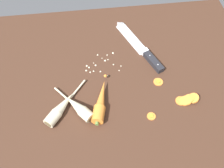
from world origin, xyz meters
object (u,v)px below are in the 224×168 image
(carrot_slice_stack, at_px, (187,100))
(chefs_knife, at_px, (137,44))
(parsnip_mid_left, at_px, (61,108))
(parsnip_front, at_px, (78,108))
(whole_carrot, at_px, (101,102))
(carrot_slice_stray_near, at_px, (151,116))
(carrot_slice_stray_mid, at_px, (158,82))

(carrot_slice_stack, bearing_deg, chefs_knife, 112.98)
(parsnip_mid_left, bearing_deg, parsnip_front, -4.64)
(whole_carrot, distance_m, parsnip_mid_left, 0.14)
(carrot_slice_stray_near, bearing_deg, whole_carrot, 158.42)
(carrot_slice_stray_mid, bearing_deg, parsnip_mid_left, -167.37)
(chefs_knife, bearing_deg, whole_carrot, -122.95)
(chefs_knife, bearing_deg, carrot_slice_stack, -67.02)
(chefs_knife, distance_m, whole_carrot, 0.34)
(whole_carrot, distance_m, carrot_slice_stray_mid, 0.24)
(carrot_slice_stack, height_order, carrot_slice_stray_mid, carrot_slice_stack)
(parsnip_front, distance_m, carrot_slice_stray_near, 0.26)
(whole_carrot, xyz_separation_m, parsnip_front, (-0.08, -0.01, -0.00))
(chefs_knife, relative_size, carrot_slice_stray_near, 10.80)
(parsnip_mid_left, xyz_separation_m, carrot_slice_stray_near, (0.31, -0.06, -0.02))
(parsnip_front, distance_m, carrot_slice_stack, 0.39)
(chefs_knife, xyz_separation_m, carrot_slice_stack, (0.13, -0.31, 0.00))
(carrot_slice_stray_near, distance_m, carrot_slice_stray_mid, 0.16)
(whole_carrot, relative_size, carrot_slice_stack, 2.52)
(parsnip_mid_left, height_order, carrot_slice_stray_mid, parsnip_mid_left)
(parsnip_mid_left, distance_m, carrot_slice_stray_mid, 0.38)
(chefs_knife, xyz_separation_m, carrot_slice_stray_mid, (0.05, -0.21, -0.00))
(chefs_knife, height_order, parsnip_mid_left, parsnip_mid_left)
(parsnip_mid_left, distance_m, carrot_slice_stack, 0.46)
(parsnip_mid_left, bearing_deg, carrot_slice_stack, -1.72)
(whole_carrot, relative_size, carrot_slice_stray_mid, 5.80)
(parsnip_front, height_order, carrot_slice_stray_mid, parsnip_front)
(parsnip_front, bearing_deg, carrot_slice_stray_near, -12.61)
(whole_carrot, relative_size, parsnip_mid_left, 1.11)
(whole_carrot, bearing_deg, carrot_slice_stray_near, -21.58)
(parsnip_front, bearing_deg, whole_carrot, 8.34)
(parsnip_front, distance_m, carrot_slice_stray_mid, 0.32)
(whole_carrot, height_order, parsnip_front, whole_carrot)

